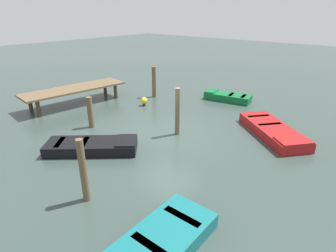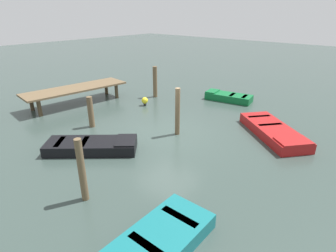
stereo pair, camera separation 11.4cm
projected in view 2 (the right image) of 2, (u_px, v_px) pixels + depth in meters
ground_plane at (168, 133)px, 11.89m from camera, size 80.00×80.00×0.00m
dock_segment at (76, 89)px, 15.35m from camera, size 5.84×2.30×0.95m
rowboat_red at (273, 131)px, 11.59m from camera, size 3.39×3.72×0.46m
rowboat_green at (228, 97)px, 16.17m from camera, size 1.49×2.80×0.46m
rowboat_black at (92, 146)px, 10.34m from camera, size 3.12×3.29×0.46m
mooring_piling_near_right at (82, 170)px, 7.39m from camera, size 0.20×0.20×1.89m
mooring_piling_mid_right at (177, 112)px, 11.44m from camera, size 0.21×0.21×2.05m
mooring_piling_far_right at (91, 112)px, 12.31m from camera, size 0.25×0.25×1.43m
mooring_piling_near_left at (155, 82)px, 16.58m from camera, size 0.26×0.26×1.87m
marker_buoy at (145, 101)px, 15.27m from camera, size 0.36×0.36×0.48m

